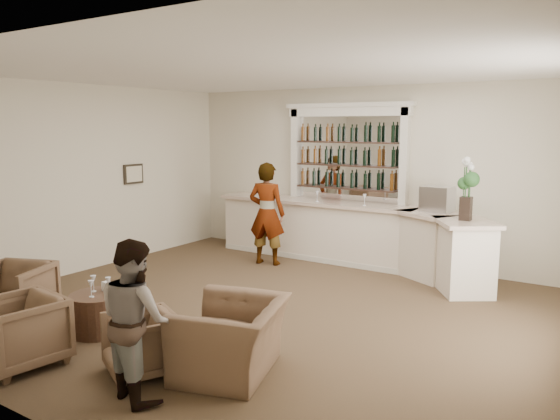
{
  "coord_description": "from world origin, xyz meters",
  "views": [
    {
      "loc": [
        4.17,
        -6.04,
        2.58
      ],
      "look_at": [
        -0.38,
        0.9,
        1.29
      ],
      "focal_mm": 35.0,
      "sensor_mm": 36.0,
      "label": 1
    }
  ],
  "objects_px": {
    "armchair_left": "(13,293)",
    "flower_vase": "(467,185)",
    "bar_counter": "(352,234)",
    "guest": "(135,319)",
    "espresso_machine": "(437,199)",
    "sommelier": "(267,214)",
    "armchair_far": "(231,338)",
    "armchair_center": "(20,332)",
    "armchair_right": "(141,344)",
    "cocktail_table": "(99,313)"
  },
  "relations": [
    {
      "from": "armchair_left",
      "to": "armchair_far",
      "type": "bearing_deg",
      "value": -14.77
    },
    {
      "from": "armchair_far",
      "to": "armchair_center",
      "type": "bearing_deg",
      "value": -78.28
    },
    {
      "from": "bar_counter",
      "to": "sommelier",
      "type": "bearing_deg",
      "value": -149.19
    },
    {
      "from": "armchair_center",
      "to": "armchair_far",
      "type": "xyz_separation_m",
      "value": [
        2.01,
        1.11,
        -0.0
      ]
    },
    {
      "from": "cocktail_table",
      "to": "flower_vase",
      "type": "height_order",
      "value": "flower_vase"
    },
    {
      "from": "armchair_far",
      "to": "flower_vase",
      "type": "distance_m",
      "value": 4.56
    },
    {
      "from": "sommelier",
      "to": "flower_vase",
      "type": "relative_size",
      "value": 1.99
    },
    {
      "from": "bar_counter",
      "to": "flower_vase",
      "type": "bearing_deg",
      "value": -15.19
    },
    {
      "from": "armchair_center",
      "to": "espresso_machine",
      "type": "height_order",
      "value": "espresso_machine"
    },
    {
      "from": "cocktail_table",
      "to": "armchair_center",
      "type": "bearing_deg",
      "value": -85.52
    },
    {
      "from": "armchair_right",
      "to": "sommelier",
      "type": "bearing_deg",
      "value": 135.5
    },
    {
      "from": "bar_counter",
      "to": "guest",
      "type": "xyz_separation_m",
      "value": [
        0.49,
        -5.67,
        0.2
      ]
    },
    {
      "from": "armchair_left",
      "to": "armchair_center",
      "type": "bearing_deg",
      "value": -50.02
    },
    {
      "from": "armchair_left",
      "to": "cocktail_table",
      "type": "bearing_deg",
      "value": -4.31
    },
    {
      "from": "guest",
      "to": "armchair_right",
      "type": "xyz_separation_m",
      "value": [
        -0.32,
        0.36,
        -0.45
      ]
    },
    {
      "from": "armchair_far",
      "to": "sommelier",
      "type": "bearing_deg",
      "value": -167.4
    },
    {
      "from": "armchair_left",
      "to": "flower_vase",
      "type": "bearing_deg",
      "value": 23.34
    },
    {
      "from": "sommelier",
      "to": "flower_vase",
      "type": "bearing_deg",
      "value": 171.12
    },
    {
      "from": "armchair_far",
      "to": "espresso_machine",
      "type": "height_order",
      "value": "espresso_machine"
    },
    {
      "from": "armchair_far",
      "to": "flower_vase",
      "type": "bearing_deg",
      "value": 145.9
    },
    {
      "from": "guest",
      "to": "armchair_right",
      "type": "relative_size",
      "value": 2.16
    },
    {
      "from": "armchair_right",
      "to": "armchair_far",
      "type": "xyz_separation_m",
      "value": [
        0.77,
        0.53,
        0.05
      ]
    },
    {
      "from": "bar_counter",
      "to": "armchair_far",
      "type": "distance_m",
      "value": 4.88
    },
    {
      "from": "espresso_machine",
      "to": "flower_vase",
      "type": "xyz_separation_m",
      "value": [
        0.63,
        -0.62,
        0.33
      ]
    },
    {
      "from": "sommelier",
      "to": "armchair_right",
      "type": "xyz_separation_m",
      "value": [
        1.52,
        -4.51,
        -0.63
      ]
    },
    {
      "from": "armchair_center",
      "to": "armchair_far",
      "type": "distance_m",
      "value": 2.29
    },
    {
      "from": "armchair_far",
      "to": "espresso_machine",
      "type": "distance_m",
      "value": 4.94
    },
    {
      "from": "guest",
      "to": "armchair_center",
      "type": "bearing_deg",
      "value": 24.02
    },
    {
      "from": "guest",
      "to": "flower_vase",
      "type": "relative_size",
      "value": 1.6
    },
    {
      "from": "cocktail_table",
      "to": "armchair_far",
      "type": "relative_size",
      "value": 0.61
    },
    {
      "from": "bar_counter",
      "to": "espresso_machine",
      "type": "distance_m",
      "value": 1.75
    },
    {
      "from": "armchair_far",
      "to": "espresso_machine",
      "type": "relative_size",
      "value": 2.4
    },
    {
      "from": "armchair_left",
      "to": "armchair_far",
      "type": "height_order",
      "value": "armchair_left"
    },
    {
      "from": "armchair_right",
      "to": "armchair_far",
      "type": "bearing_deg",
      "value": 61.76
    },
    {
      "from": "bar_counter",
      "to": "armchair_center",
      "type": "bearing_deg",
      "value": -100.31
    },
    {
      "from": "bar_counter",
      "to": "espresso_machine",
      "type": "bearing_deg",
      "value": 0.8
    },
    {
      "from": "sommelier",
      "to": "espresso_machine",
      "type": "distance_m",
      "value": 3.06
    },
    {
      "from": "guest",
      "to": "armchair_left",
      "type": "distance_m",
      "value": 2.94
    },
    {
      "from": "armchair_left",
      "to": "armchair_far",
      "type": "distance_m",
      "value": 3.35
    },
    {
      "from": "bar_counter",
      "to": "espresso_machine",
      "type": "height_order",
      "value": "espresso_machine"
    },
    {
      "from": "bar_counter",
      "to": "flower_vase",
      "type": "height_order",
      "value": "flower_vase"
    },
    {
      "from": "bar_counter",
      "to": "armchair_far",
      "type": "xyz_separation_m",
      "value": [
        0.93,
        -4.78,
        -0.19
      ]
    },
    {
      "from": "sommelier",
      "to": "armchair_left",
      "type": "relative_size",
      "value": 2.21
    },
    {
      "from": "armchair_right",
      "to": "armchair_far",
      "type": "relative_size",
      "value": 0.61
    },
    {
      "from": "armchair_center",
      "to": "espresso_machine",
      "type": "relative_size",
      "value": 1.73
    },
    {
      "from": "sommelier",
      "to": "flower_vase",
      "type": "xyz_separation_m",
      "value": [
        3.55,
        0.21,
        0.72
      ]
    },
    {
      "from": "armchair_left",
      "to": "flower_vase",
      "type": "height_order",
      "value": "flower_vase"
    },
    {
      "from": "armchair_left",
      "to": "espresso_machine",
      "type": "bearing_deg",
      "value": 31.11
    },
    {
      "from": "cocktail_table",
      "to": "armchair_far",
      "type": "xyz_separation_m",
      "value": [
        2.09,
        0.02,
        0.13
      ]
    },
    {
      "from": "bar_counter",
      "to": "armchair_center",
      "type": "relative_size",
      "value": 6.83
    }
  ]
}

